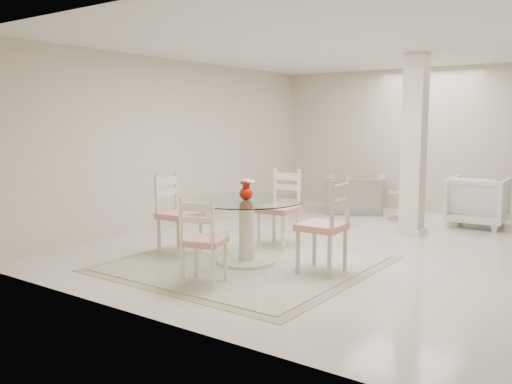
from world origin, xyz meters
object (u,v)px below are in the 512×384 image
Objects in this scene: dining_chair_east at (328,219)px; dining_chair_west at (175,208)px; dining_table at (246,232)px; side_table at (402,207)px; recliner_taupe at (355,194)px; dining_chair_south at (202,235)px; column at (414,145)px; red_vase at (246,190)px; armchair_white at (478,201)px; dining_chair_north at (281,202)px.

dining_chair_west is at bearing -82.47° from dining_chair_east.
dining_chair_east reaches higher than dining_table.
side_table is at bearing 83.83° from dining_table.
dining_chair_south is at bearing 74.56° from recliner_taupe.
column reaches higher than recliner_taupe.
red_vase is at bearing -109.34° from column.
armchair_white is at bearing 68.31° from dining_table.
red_vase is 1.06m from dining_chair_north.
recliner_taupe is (-1.58, 4.01, -0.28)m from dining_chair_east.
column is at bearing -62.98° from side_table.
dining_chair_south is 4.98m from side_table.
dining_chair_west is (-2.03, -0.32, -0.02)m from dining_chair_east.
dining_table is at bearing -109.33° from column.
dining_table is 1.15× the size of dining_chair_north.
dining_table is 1.24× the size of recliner_taupe.
dining_table is 1.29× the size of dining_chair_south.
recliner_taupe is 2.24× the size of side_table.
recliner_taupe is at bearing 97.72° from red_vase.
dining_chair_east is at bearing -89.66° from column.
recliner_taupe is (-0.56, 4.17, -0.54)m from red_vase.
armchair_white reaches higher than side_table.
side_table is at bearing 144.59° from recliner_taupe.
dining_chair_east is 4.02m from armchair_white.
column is 1.71m from armchair_white.
dining_chair_west is (-0.85, -1.17, -0.00)m from dining_chair_north.
armchair_white reaches higher than dining_table.
dining_chair_west is at bearing -53.76° from dining_chair_south.
armchair_white is at bearing 169.61° from dining_chair_east.
side_table is (0.25, 4.96, -0.33)m from dining_chair_south.
column is 2.59× the size of dining_chair_south.
dining_table is 4.44m from armchair_white.
dining_chair_east reaches higher than dining_chair_north.
recliner_taupe is 1.02m from side_table.
armchair_white is (2.20, -0.05, 0.05)m from recliner_taupe.
armchair_white is 1.85× the size of side_table.
dining_chair_south is 2.16× the size of side_table.
dining_table is 2.78× the size of side_table.
dining_chair_west reaches higher than side_table.
dining_chair_east is at bearing 8.72° from red_vase.
column is at bearing 56.03° from dining_chair_north.
dining_chair_south is (1.19, -0.84, -0.06)m from dining_chair_west.
dining_chair_north is 3.60m from armchair_white.
column is 2.34× the size of dining_chair_west.
red_vase is 4.04m from side_table.
red_vase reaches higher than recliner_taupe.
dining_chair_west is 1.11× the size of dining_chair_south.
dining_chair_north reaches higher than side_table.
dining_chair_north is at bearing -99.04° from dining_chair_south.
side_table is at bearing -172.67° from dining_chair_east.
dining_chair_south is 5.33m from armchair_white.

